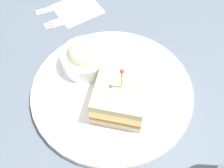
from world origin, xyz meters
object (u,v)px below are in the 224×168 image
Objects in this scene: sandwich_half_center at (121,96)px; knife at (60,6)px; plate at (112,92)px; napkin at (78,9)px; fork at (64,20)px; coleslaw_bowl at (85,57)px.

sandwich_half_center reaches higher than knife.
plate is 24.21cm from napkin.
sandwich_half_center is (3.21, -1.12, 3.37)cm from plate.
sandwich_half_center is 27.86cm from napkin.
fork reaches higher than napkin.
sandwich_half_center is 30.19cm from knife.
sandwich_half_center is 1.12× the size of fork.
sandwich_half_center is 1.07× the size of knife.
plate is 8.35cm from coleslaw_bowl.
plate is 3.12× the size of napkin.
fork is (-13.13, 5.76, -3.58)cm from coleslaw_bowl.
plate is 3.25× the size of coleslaw_bowl.
coleslaw_bowl is at bearing 170.53° from sandwich_half_center.
plate is 2.46× the size of knife.
sandwich_half_center reaches higher than plate.
napkin is at bearing 32.39° from knife.
napkin is 4.13cm from knife.
knife is (-3.49, -2.21, 0.10)cm from napkin.
fork is at bearing 162.51° from sandwich_half_center.
plate reaches higher than napkin.
sandwich_half_center is 11.08cm from coleslaw_bowl.
sandwich_half_center reaches higher than coleslaw_bowl.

